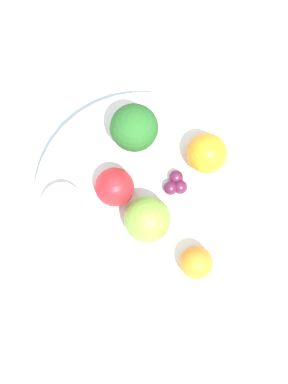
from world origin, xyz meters
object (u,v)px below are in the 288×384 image
apple_green (115,187)px  small_cup (63,204)px  broccoli (134,128)px  apple_red (147,220)px  grape_cluster (176,184)px  orange_back (207,153)px  orange_front (196,263)px  spoon (15,108)px  bowl (144,197)px

apple_green → small_cup: 0.07m
broccoli → apple_red: bearing=-52.1°
broccoli → grape_cluster: (0.07, -0.03, -0.04)m
broccoli → orange_back: bearing=13.7°
orange_back → apple_green: bearing=-129.8°
apple_red → orange_back: size_ratio=1.11×
apple_green → orange_front: bearing=-13.5°
apple_green → orange_back: bearing=50.2°
spoon → orange_front: bearing=-12.7°
broccoli → orange_front: broccoli is taller
apple_green → spoon: bearing=167.8°
apple_green → spoon: 0.19m
bowl → orange_back: (0.04, 0.08, 0.04)m
broccoli → small_cup: (-0.03, -0.11, -0.04)m
apple_red → grape_cluster: apple_red is taller
small_cup → spoon: bearing=147.8°
bowl → broccoli: 0.09m
grape_cluster → small_cup: (-0.11, -0.09, 0.00)m
orange_front → apple_green: bearing=166.5°
broccoli → apple_green: broccoli is taller
bowl → apple_red: size_ratio=4.91×
small_cup → apple_green: bearing=44.5°
grape_cluster → small_cup: same height
apple_green → orange_back: orange_back is taller
orange_front → spoon: bearing=167.3°
apple_red → orange_back: (0.02, 0.11, -0.00)m
spoon → grape_cluster: bearing=0.8°
grape_cluster → apple_red: bearing=-96.3°
apple_red → grape_cluster: size_ratio=1.69×
small_cup → orange_back: bearing=48.2°
bowl → apple_green: bearing=-154.9°
orange_front → grape_cluster: orange_front is taller
small_cup → spoon: size_ratio=0.64×
apple_red → apple_green: bearing=163.7°
spoon → small_cup: bearing=-32.2°
broccoli → apple_red: (0.07, -0.08, -0.02)m
broccoli → orange_front: size_ratio=1.90×
apple_red → apple_green: (-0.05, 0.02, -0.00)m
broccoli → grape_cluster: size_ratio=2.28×
small_cup → apple_red: bearing=16.8°
broccoli → apple_red: 0.11m
apple_green → grape_cluster: apple_green is taller
bowl → spoon: bearing=173.5°
broccoli → orange_back: (0.09, 0.02, -0.02)m
bowl → grape_cluster: 0.05m
orange_back → small_cup: size_ratio=1.02×
apple_green → grape_cluster: size_ratio=1.44×
apple_red → orange_front: size_ratio=1.41×
grape_cluster → spoon: size_ratio=0.43×
orange_front → orange_back: 0.13m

